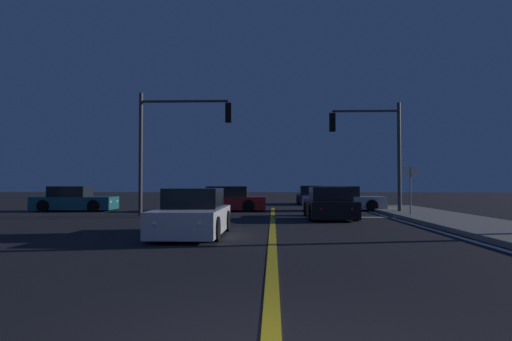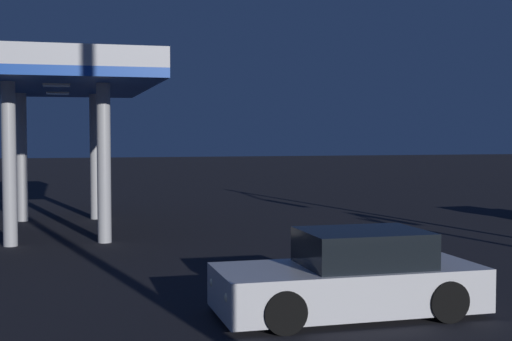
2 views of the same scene
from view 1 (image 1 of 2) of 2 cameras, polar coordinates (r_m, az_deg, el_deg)
The scene contains 12 objects.
lane_line_center at distance 12.86m, azimuth 2.05°, elevation -8.18°, with size 0.20×30.94×0.01m, color gold.
lane_line_edge_right at distance 13.83m, azimuth 23.92°, elevation -7.58°, with size 0.16×30.94×0.01m, color silver.
stop_bar at distance 20.60m, azimuth 9.58°, elevation -5.71°, with size 5.36×0.50×0.01m, color silver.
car_mid_block_white at distance 13.30m, azimuth -7.80°, elevation -5.47°, with size 1.85×4.25×1.34m.
car_lead_oncoming_black at distance 19.89m, azimuth 9.04°, elevation -4.19°, with size 1.97×4.59×1.34m.
car_following_oncoming_navy at distance 33.64m, azimuth 6.74°, elevation -3.17°, with size 1.89×4.38×1.34m.
car_parked_curb_red at distance 25.04m, azimuth -4.04°, elevation -3.69°, with size 4.75×2.08×1.34m.
car_far_approaching_silver at distance 25.89m, azimuth 10.59°, elevation -3.60°, with size 4.46×1.98×1.34m.
car_side_waiting_teal at distance 26.83m, azimuth -21.55°, elevation -3.44°, with size 4.33×1.94×1.34m.
traffic_signal_near_right at distance 23.30m, azimuth 14.26°, elevation 3.66°, with size 3.46×0.28×5.44m.
traffic_signal_far_left at distance 21.90m, azimuth -10.08°, elevation 4.59°, with size 4.34×0.28×5.72m.
street_sign_corner at distance 20.72m, azimuth 18.50°, elevation -1.44°, with size 0.56×0.06×2.24m.
Camera 1 is at (0.02, -3.68, 1.46)m, focal length 32.43 mm.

